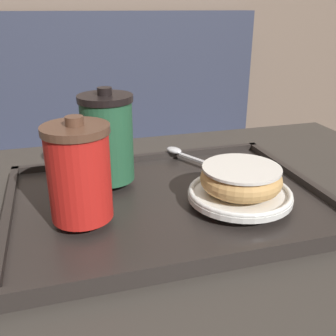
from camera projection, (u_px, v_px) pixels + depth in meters
The scene contains 8 objects.
booth_bench at pixel (93, 203), 1.51m from camera, with size 1.36×0.44×1.00m.
cafe_table at pixel (192, 295), 0.66m from camera, with size 0.96×0.74×0.73m.
serving_tray at pixel (168, 202), 0.61m from camera, with size 0.48×0.36×0.02m.
coffee_cup_front at pixel (79, 172), 0.51m from camera, with size 0.09×0.09×0.14m.
coffee_cup_rear at pixel (107, 138), 0.63m from camera, with size 0.09×0.09×0.15m.
plate_with_chocolate_donut at pixel (240, 194), 0.58m from camera, with size 0.15×0.15×0.01m.
donut_chocolate_glazed at pixel (241, 178), 0.57m from camera, with size 0.12×0.12×0.04m.
spoon at pixel (181, 153), 0.75m from camera, with size 0.08×0.13×0.01m.
Camera 1 is at (-0.19, -0.50, 1.02)m, focal length 42.00 mm.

